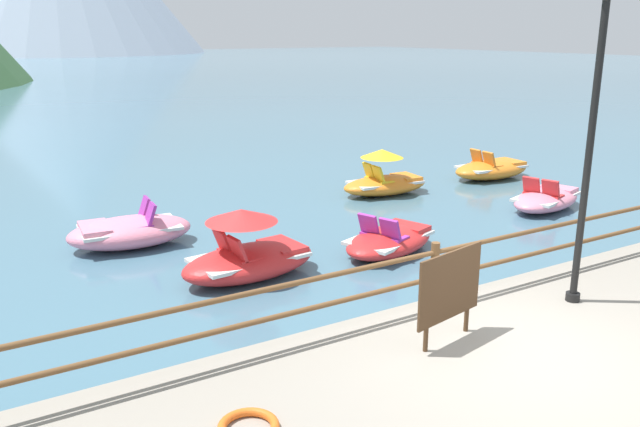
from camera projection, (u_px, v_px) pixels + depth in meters
ground_plane at (33, 99)px, 41.02m from camera, size 200.00×200.00×0.00m
dock_railing at (435, 268)px, 9.02m from camera, size 23.92×0.12×0.95m
lamp_post at (593, 118)px, 8.66m from camera, size 0.28×0.28×4.40m
sign_board at (450, 287)px, 7.96m from camera, size 1.16×0.27×1.19m
life_ring at (248, 427)px, 6.31m from camera, size 0.61×0.61×0.09m
pedal_boat_0 at (130, 231)px, 12.92m from camera, size 2.52×1.58×0.90m
pedal_boat_2 at (249, 255)px, 11.25m from camera, size 2.60×1.53×1.25m
pedal_boat_3 at (546, 199)px, 15.65m from camera, size 2.65×1.83×0.82m
pedal_boat_4 at (385, 180)px, 17.01m from camera, size 2.47×1.34×1.21m
pedal_boat_5 at (390, 240)px, 12.56m from camera, size 2.52×1.90×0.82m
pedal_boat_6 at (492, 169)px, 18.86m from camera, size 2.52×1.31×0.86m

